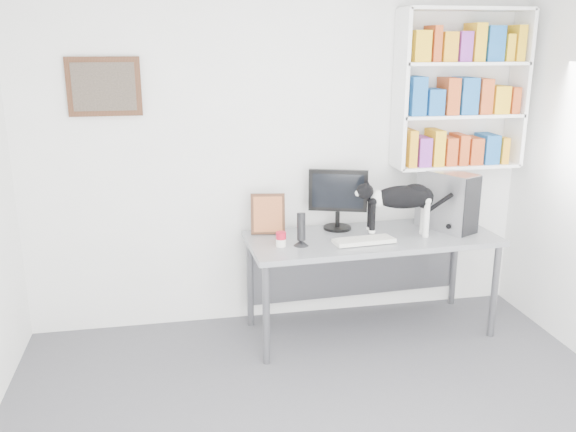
% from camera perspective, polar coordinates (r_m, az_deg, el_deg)
% --- Properties ---
extents(room, '(4.01, 4.01, 2.70)m').
position_cam_1_polar(room, '(2.91, 6.53, -1.27)').
color(room, '#505055').
rests_on(room, ground).
extents(bookshelf, '(1.03, 0.28, 1.24)m').
position_cam_1_polar(bookshelf, '(5.05, 15.87, 11.31)').
color(bookshelf, white).
rests_on(bookshelf, room).
extents(wall_art, '(0.52, 0.04, 0.42)m').
position_cam_1_polar(wall_art, '(4.65, -16.83, 11.51)').
color(wall_art, '#4E2819').
rests_on(wall_art, room).
extents(desk, '(1.92, 0.82, 0.79)m').
position_cam_1_polar(desk, '(4.81, 7.69, -6.33)').
color(desk, gray).
rests_on(desk, room).
extents(monitor, '(0.50, 0.35, 0.49)m').
position_cam_1_polar(monitor, '(4.76, 4.69, 1.59)').
color(monitor, black).
rests_on(monitor, desk).
extents(keyboard, '(0.46, 0.21, 0.03)m').
position_cam_1_polar(keyboard, '(4.51, 7.11, -2.30)').
color(keyboard, silver).
rests_on(keyboard, desk).
extents(pc_tower, '(0.39, 0.50, 0.46)m').
position_cam_1_polar(pc_tower, '(4.91, 14.65, 1.40)').
color(pc_tower, '#A3A4A8').
rests_on(pc_tower, desk).
extents(speaker, '(0.12, 0.12, 0.25)m').
position_cam_1_polar(speaker, '(4.38, 1.24, -1.21)').
color(speaker, black).
rests_on(speaker, desk).
extents(leaning_print, '(0.27, 0.14, 0.32)m').
position_cam_1_polar(leaning_print, '(4.66, -1.90, 0.26)').
color(leaning_print, '#4E2819').
rests_on(leaning_print, desk).
extents(soup_can, '(0.10, 0.10, 0.11)m').
position_cam_1_polar(soup_can, '(4.39, -0.66, -2.19)').
color(soup_can, red).
rests_on(soup_can, desk).
extents(cat, '(0.68, 0.25, 0.41)m').
position_cam_1_polar(cat, '(4.65, 10.50, 0.56)').
color(cat, black).
rests_on(cat, desk).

